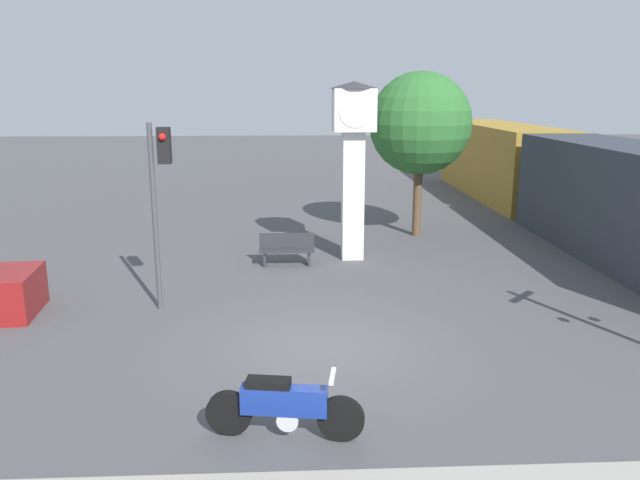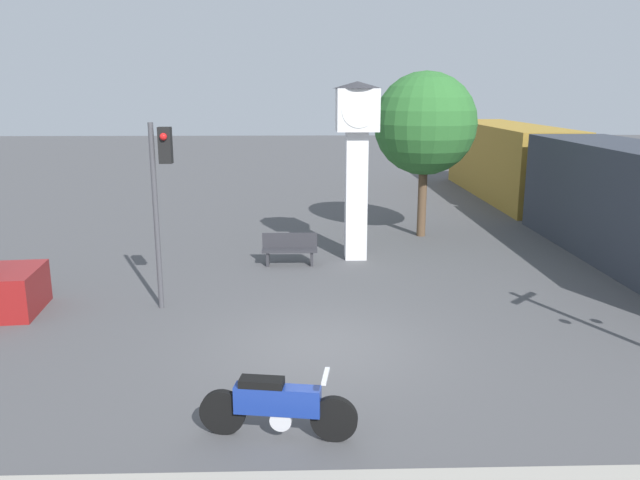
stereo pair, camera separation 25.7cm
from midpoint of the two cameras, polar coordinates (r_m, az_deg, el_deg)
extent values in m
plane|color=#4C4C4F|center=(12.57, 0.79, -9.72)|extent=(120.00, 120.00, 0.00)
cylinder|color=black|center=(9.36, 2.11, -16.04)|extent=(0.70, 0.22, 0.69)
cylinder|color=black|center=(9.61, -8.10, -15.31)|extent=(0.70, 0.22, 0.69)
cube|color=navy|center=(9.33, -3.09, -14.38)|extent=(1.28, 0.44, 0.41)
cube|color=black|center=(9.25, -4.55, -12.83)|extent=(0.67, 0.36, 0.11)
cylinder|color=silver|center=(9.46, -2.72, -15.94)|extent=(0.35, 0.27, 0.32)
cube|color=silver|center=(9.06, 1.35, -12.34)|extent=(0.14, 0.51, 0.05)
cube|color=white|center=(18.60, 3.71, 4.04)|extent=(0.63, 0.63, 3.82)
cube|color=white|center=(18.36, 3.83, 11.79)|extent=(1.20, 1.20, 1.20)
cylinder|color=white|center=(17.75, 4.02, 11.73)|extent=(0.96, 0.02, 0.96)
cone|color=#333338|center=(18.35, 3.86, 13.98)|extent=(1.44, 1.44, 0.20)
cube|color=olive|center=(31.28, 16.98, 6.94)|extent=(2.80, 11.69, 3.40)
cylinder|color=#47474C|center=(14.59, -14.26, 1.95)|extent=(0.12, 0.12, 4.28)
cube|color=black|center=(14.30, -13.46, 8.42)|extent=(0.28, 0.24, 0.80)
sphere|color=red|center=(14.14, -13.62, 9.17)|extent=(0.16, 0.16, 0.16)
cylinder|color=brown|center=(21.93, 9.65, 3.58)|extent=(0.30, 0.30, 2.50)
sphere|color=#2D6B2D|center=(21.64, 9.92, 10.46)|extent=(3.46, 3.46, 3.46)
cube|color=#2D2D33|center=(18.09, -2.38, -0.94)|extent=(1.60, 0.44, 0.08)
cube|color=#2D2D33|center=(18.21, -2.38, -0.03)|extent=(1.60, 0.06, 0.44)
cube|color=#2D2D33|center=(18.17, -4.39, -1.70)|extent=(0.08, 0.35, 0.41)
cube|color=#2D2D33|center=(18.15, -0.35, -1.67)|extent=(0.08, 0.35, 0.41)
camera|label=1|loc=(0.13, -89.46, 0.13)|focal=35.00mm
camera|label=2|loc=(0.13, 90.54, -0.13)|focal=35.00mm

